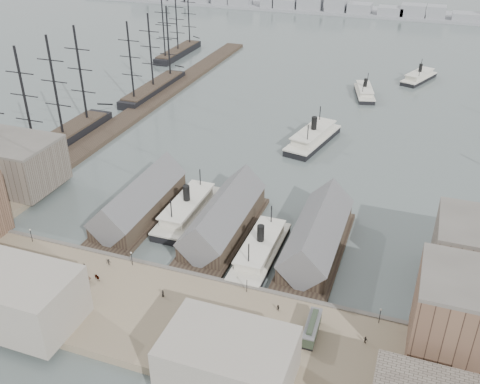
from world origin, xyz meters
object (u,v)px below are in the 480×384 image
at_px(tram, 312,329).
at_px(horse_cart_left, 19,262).
at_px(horse_cart_center, 94,278).
at_px(horse_cart_right, 207,315).
at_px(ferry_docked_west, 187,209).

distance_m(tram, horse_cart_left, 73.51).
relative_size(horse_cart_left, horse_cart_center, 0.96).
bearing_deg(tram, horse_cart_right, -174.89).
bearing_deg(horse_cart_center, ferry_docked_west, 12.71).
relative_size(tram, horse_cart_left, 2.05).
distance_m(horse_cart_center, horse_cart_right, 30.36).
distance_m(tram, horse_cart_center, 52.80).
bearing_deg(ferry_docked_west, horse_cart_right, -59.95).
xyz_separation_m(ferry_docked_west, horse_cart_right, (22.70, -39.24, 0.30)).
xyz_separation_m(ferry_docked_west, horse_cart_center, (-7.54, -36.54, 0.32)).
xyz_separation_m(ferry_docked_west, tram, (45.25, -36.62, 1.24)).
bearing_deg(horse_cart_right, horse_cart_left, 93.25).
relative_size(ferry_docked_west, horse_cart_center, 6.07).
relative_size(horse_cart_center, horse_cart_right, 1.05).
bearing_deg(horse_cart_left, ferry_docked_west, -18.61).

